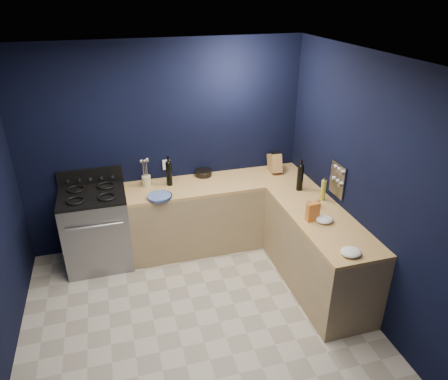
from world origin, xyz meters
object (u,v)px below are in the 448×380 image
object	(u,v)px
plate_stack	(159,197)
utensil_crock	(146,181)
gas_range	(97,230)
crouton_bag	(313,212)
knife_block	(275,163)

from	to	relation	value
plate_stack	utensil_crock	xyz separation A→B (m)	(-0.10, 0.36, 0.05)
gas_range	plate_stack	xyz separation A→B (m)	(0.76, -0.22, 0.46)
utensil_crock	crouton_bag	distance (m)	2.05
gas_range	knife_block	size ratio (longest dim) A/B	3.81
knife_block	utensil_crock	bearing A→B (deg)	-178.65
gas_range	utensil_crock	distance (m)	0.84
crouton_bag	knife_block	bearing A→B (deg)	79.63
crouton_bag	gas_range	bearing A→B (deg)	146.32
utensil_crock	knife_block	distance (m)	1.68
gas_range	knife_block	distance (m)	2.40
gas_range	crouton_bag	xyz separation A→B (m)	(2.23, -1.17, 0.54)
gas_range	plate_stack	world-z (taller)	plate_stack
utensil_crock	knife_block	bearing A→B (deg)	-0.99
gas_range	knife_block	xyz separation A→B (m)	(2.33, 0.12, 0.56)
utensil_crock	crouton_bag	size ratio (longest dim) A/B	0.67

